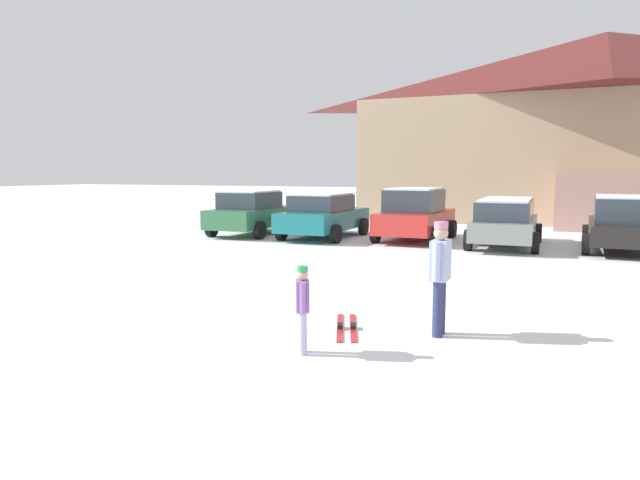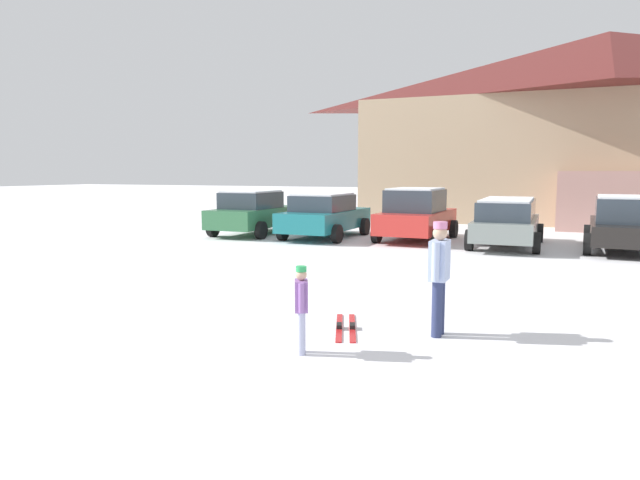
{
  "view_description": "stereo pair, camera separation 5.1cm",
  "coord_description": "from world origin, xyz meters",
  "px_view_note": "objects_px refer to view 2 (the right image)",
  "views": [
    {
      "loc": [
        3.14,
        -3.32,
        2.38
      ],
      "look_at": [
        -1.17,
        7.02,
        1.03
      ],
      "focal_mm": 32.0,
      "sensor_mm": 36.0,
      "label": 1
    },
    {
      "loc": [
        3.19,
        -3.3,
        2.38
      ],
      "look_at": [
        -1.17,
        7.02,
        1.03
      ],
      "focal_mm": 32.0,
      "sensor_mm": 36.0,
      "label": 2
    }
  ],
  "objects_px": {
    "skier_adult_in_blue_parka": "(439,272)",
    "skier_child_in_purple_jacket": "(301,304)",
    "ski_lodge": "(604,126)",
    "parked_green_coupe": "(253,212)",
    "parked_red_sedan": "(416,215)",
    "parked_grey_wagon": "(507,220)",
    "pair_of_skis": "(346,327)",
    "parked_teal_hatchback": "(325,215)",
    "parked_black_sedan": "(625,223)"
  },
  "relations": [
    {
      "from": "parked_teal_hatchback",
      "to": "pair_of_skis",
      "type": "height_order",
      "value": "parked_teal_hatchback"
    },
    {
      "from": "skier_child_in_purple_jacket",
      "to": "parked_black_sedan",
      "type": "bearing_deg",
      "value": 68.79
    },
    {
      "from": "ski_lodge",
      "to": "parked_grey_wagon",
      "type": "bearing_deg",
      "value": -105.55
    },
    {
      "from": "skier_child_in_purple_jacket",
      "to": "skier_adult_in_blue_parka",
      "type": "bearing_deg",
      "value": 45.87
    },
    {
      "from": "parked_red_sedan",
      "to": "skier_adult_in_blue_parka",
      "type": "relative_size",
      "value": 2.58
    },
    {
      "from": "parked_teal_hatchback",
      "to": "skier_adult_in_blue_parka",
      "type": "relative_size",
      "value": 2.7
    },
    {
      "from": "parked_teal_hatchback",
      "to": "skier_adult_in_blue_parka",
      "type": "xyz_separation_m",
      "value": [
        6.24,
        -10.8,
        0.12
      ]
    },
    {
      "from": "parked_green_coupe",
      "to": "pair_of_skis",
      "type": "bearing_deg",
      "value": -54.55
    },
    {
      "from": "parked_red_sedan",
      "to": "parked_grey_wagon",
      "type": "distance_m",
      "value": 3.06
    },
    {
      "from": "parked_black_sedan",
      "to": "skier_child_in_purple_jacket",
      "type": "distance_m",
      "value": 13.47
    },
    {
      "from": "parked_grey_wagon",
      "to": "parked_teal_hatchback",
      "type": "bearing_deg",
      "value": -179.56
    },
    {
      "from": "parked_green_coupe",
      "to": "parked_red_sedan",
      "type": "bearing_deg",
      "value": 4.75
    },
    {
      "from": "skier_adult_in_blue_parka",
      "to": "parked_teal_hatchback",
      "type": "bearing_deg",
      "value": 120.03
    },
    {
      "from": "parked_red_sedan",
      "to": "parked_grey_wagon",
      "type": "relative_size",
      "value": 0.9
    },
    {
      "from": "parked_black_sedan",
      "to": "skier_child_in_purple_jacket",
      "type": "height_order",
      "value": "parked_black_sedan"
    },
    {
      "from": "parked_green_coupe",
      "to": "skier_child_in_purple_jacket",
      "type": "bearing_deg",
      "value": -58.05
    },
    {
      "from": "ski_lodge",
      "to": "parked_red_sedan",
      "type": "distance_m",
      "value": 13.6
    },
    {
      "from": "skier_adult_in_blue_parka",
      "to": "pair_of_skis",
      "type": "height_order",
      "value": "skier_adult_in_blue_parka"
    },
    {
      "from": "parked_grey_wagon",
      "to": "pair_of_skis",
      "type": "bearing_deg",
      "value": -97.21
    },
    {
      "from": "parked_green_coupe",
      "to": "ski_lodge",
      "type": "bearing_deg",
      "value": 43.77
    },
    {
      "from": "ski_lodge",
      "to": "parked_teal_hatchback",
      "type": "bearing_deg",
      "value": -128.71
    },
    {
      "from": "parked_grey_wagon",
      "to": "parked_black_sedan",
      "type": "height_order",
      "value": "parked_black_sedan"
    },
    {
      "from": "parked_green_coupe",
      "to": "skier_child_in_purple_jacket",
      "type": "height_order",
      "value": "parked_green_coupe"
    },
    {
      "from": "ski_lodge",
      "to": "parked_teal_hatchback",
      "type": "height_order",
      "value": "ski_lodge"
    },
    {
      "from": "parked_grey_wagon",
      "to": "parked_black_sedan",
      "type": "xyz_separation_m",
      "value": [
        3.36,
        0.18,
        -0.0
      ]
    },
    {
      "from": "skier_adult_in_blue_parka",
      "to": "skier_child_in_purple_jacket",
      "type": "distance_m",
      "value": 2.15
    },
    {
      "from": "ski_lodge",
      "to": "skier_child_in_purple_jacket",
      "type": "xyz_separation_m",
      "value": [
        -4.82,
        -24.28,
        -3.88
      ]
    },
    {
      "from": "skier_child_in_purple_jacket",
      "to": "pair_of_skis",
      "type": "xyz_separation_m",
      "value": [
        0.12,
        1.36,
        -0.64
      ]
    },
    {
      "from": "ski_lodge",
      "to": "skier_adult_in_blue_parka",
      "type": "bearing_deg",
      "value": -98.35
    },
    {
      "from": "pair_of_skis",
      "to": "skier_adult_in_blue_parka",
      "type": "bearing_deg",
      "value": 7.02
    },
    {
      "from": "parked_grey_wagon",
      "to": "skier_adult_in_blue_parka",
      "type": "bearing_deg",
      "value": -90.13
    },
    {
      "from": "ski_lodge",
      "to": "skier_child_in_purple_jacket",
      "type": "distance_m",
      "value": 25.06
    },
    {
      "from": "ski_lodge",
      "to": "parked_black_sedan",
      "type": "xyz_separation_m",
      "value": [
        0.05,
        -11.72,
        -3.7
      ]
    },
    {
      "from": "parked_teal_hatchback",
      "to": "parked_black_sedan",
      "type": "bearing_deg",
      "value": 1.38
    },
    {
      "from": "ski_lodge",
      "to": "parked_teal_hatchback",
      "type": "distance_m",
      "value": 15.76
    },
    {
      "from": "ski_lodge",
      "to": "skier_adult_in_blue_parka",
      "type": "xyz_separation_m",
      "value": [
        -3.34,
        -22.75,
        -3.6
      ]
    },
    {
      "from": "parked_green_coupe",
      "to": "parked_grey_wagon",
      "type": "xyz_separation_m",
      "value": [
        9.19,
        0.07,
        -0.01
      ]
    },
    {
      "from": "pair_of_skis",
      "to": "parked_teal_hatchback",
      "type": "bearing_deg",
      "value": 113.96
    },
    {
      "from": "parked_red_sedan",
      "to": "parked_teal_hatchback",
      "type": "bearing_deg",
      "value": -171.39
    },
    {
      "from": "ski_lodge",
      "to": "skier_child_in_purple_jacket",
      "type": "bearing_deg",
      "value": -101.24
    },
    {
      "from": "parked_green_coupe",
      "to": "parked_teal_hatchback",
      "type": "bearing_deg",
      "value": 0.43
    },
    {
      "from": "parked_red_sedan",
      "to": "parked_green_coupe",
      "type": "bearing_deg",
      "value": -175.25
    },
    {
      "from": "ski_lodge",
      "to": "parked_green_coupe",
      "type": "distance_m",
      "value": 17.7
    },
    {
      "from": "parked_teal_hatchback",
      "to": "ski_lodge",
      "type": "bearing_deg",
      "value": 51.29
    },
    {
      "from": "parked_red_sedan",
      "to": "pair_of_skis",
      "type": "height_order",
      "value": "parked_red_sedan"
    },
    {
      "from": "parked_grey_wagon",
      "to": "skier_child_in_purple_jacket",
      "type": "relative_size",
      "value": 4.11
    },
    {
      "from": "ski_lodge",
      "to": "pair_of_skis",
      "type": "height_order",
      "value": "ski_lodge"
    },
    {
      "from": "skier_child_in_purple_jacket",
      "to": "parked_grey_wagon",
      "type": "bearing_deg",
      "value": 83.04
    },
    {
      "from": "ski_lodge",
      "to": "parked_black_sedan",
      "type": "relative_size",
      "value": 4.85
    },
    {
      "from": "ski_lodge",
      "to": "parked_green_coupe",
      "type": "bearing_deg",
      "value": -136.23
    }
  ]
}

